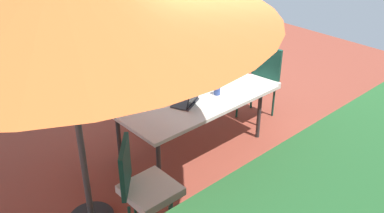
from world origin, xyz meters
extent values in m
cube|color=brown|center=(0.00, 0.00, -0.01)|extent=(10.00, 10.00, 0.02)
cube|color=#235628|center=(0.00, 2.33, 0.69)|extent=(6.30, 0.89, 1.38)
cube|color=silver|center=(0.00, 0.00, 0.72)|extent=(1.91, 1.05, 0.04)
cylinder|color=#333333|center=(-0.81, -0.37, 0.35)|extent=(0.05, 0.05, 0.70)
cylinder|color=#333333|center=(0.81, -0.37, 0.35)|extent=(0.05, 0.05, 0.70)
cylinder|color=#333333|center=(-0.81, 0.37, 0.35)|extent=(0.05, 0.05, 0.70)
cylinder|color=#333333|center=(0.81, 0.37, 0.35)|extent=(0.05, 0.05, 0.70)
cylinder|color=#4C4C4C|center=(1.59, 0.29, 1.23)|extent=(0.06, 0.06, 2.46)
cube|color=silver|center=(-1.23, -0.80, 0.49)|extent=(0.46, 0.46, 0.08)
cube|color=#144738|center=(-1.36, -0.63, 0.76)|extent=(0.37, 0.30, 0.45)
cylinder|color=#144738|center=(-1.26, -1.05, 0.23)|extent=(0.03, 0.03, 0.45)
cylinder|color=#144738|center=(-0.98, -0.83, 0.23)|extent=(0.03, 0.03, 0.45)
cylinder|color=#144738|center=(-1.48, -0.76, 0.23)|extent=(0.03, 0.03, 0.45)
cylinder|color=#144738|center=(-1.20, -0.55, 0.23)|extent=(0.03, 0.03, 0.45)
cube|color=silver|center=(-1.19, 0.00, 0.49)|extent=(0.46, 0.46, 0.08)
cube|color=#144738|center=(-1.40, -0.03, 0.76)|extent=(0.10, 0.44, 0.45)
cylinder|color=#144738|center=(-0.99, -0.16, 0.23)|extent=(0.03, 0.03, 0.45)
cylinder|color=#144738|center=(-1.03, 0.20, 0.23)|extent=(0.03, 0.03, 0.45)
cylinder|color=#144738|center=(-1.34, -0.20, 0.23)|extent=(0.03, 0.03, 0.45)
cylinder|color=#144738|center=(-1.39, 0.15, 0.23)|extent=(0.03, 0.03, 0.45)
cube|color=silver|center=(-0.03, -0.78, 0.49)|extent=(0.46, 0.46, 0.08)
cube|color=#144738|center=(-0.04, -0.57, 0.76)|extent=(0.44, 0.06, 0.45)
cylinder|color=#144738|center=(-0.20, -0.97, 0.23)|extent=(0.03, 0.03, 0.45)
cylinder|color=#144738|center=(0.16, -0.95, 0.23)|extent=(0.03, 0.03, 0.45)
cylinder|color=#144738|center=(-0.22, -0.61, 0.23)|extent=(0.03, 0.03, 0.45)
cylinder|color=#144738|center=(0.14, -0.59, 0.23)|extent=(0.03, 0.03, 0.45)
cube|color=silver|center=(1.22, 0.79, 0.49)|extent=(0.46, 0.46, 0.08)
cube|color=#144738|center=(1.38, 0.65, 0.76)|extent=(0.32, 0.36, 0.45)
cylinder|color=#144738|center=(0.97, 0.77, 0.23)|extent=(0.03, 0.03, 0.45)
cylinder|color=#144738|center=(1.24, 0.54, 0.23)|extent=(0.03, 0.03, 0.45)
cube|color=#2D2D33|center=(0.19, 0.09, 0.75)|extent=(0.38, 0.33, 0.02)
cube|color=black|center=(0.15, 0.20, 0.85)|extent=(0.31, 0.18, 0.20)
cylinder|color=#334C99|center=(-0.24, 0.18, 0.79)|extent=(0.08, 0.08, 0.11)
camera|label=1|loc=(3.01, 3.32, 3.03)|focal=40.32mm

